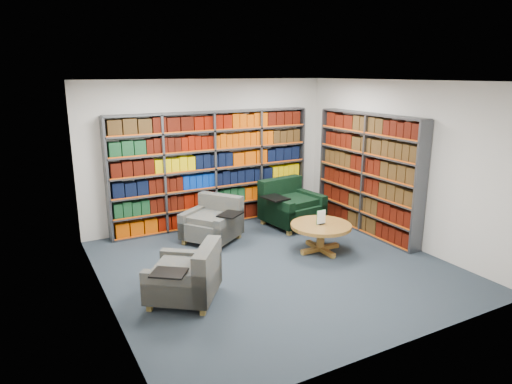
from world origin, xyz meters
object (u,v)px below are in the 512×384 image
chair_teal_left (214,223)px  chair_teal_front (189,278)px  coffee_table (321,230)px  chair_green_right (289,207)px

chair_teal_left → chair_teal_front: chair_teal_left is taller
chair_teal_front → coffee_table: bearing=12.7°
chair_teal_front → chair_green_right: bearing=35.7°
chair_teal_front → coffee_table: (2.53, 0.57, 0.07)m
chair_teal_left → chair_green_right: chair_green_right is taller
chair_green_right → coffee_table: size_ratio=1.20×
chair_teal_left → coffee_table: 1.91m
chair_teal_left → chair_teal_front: (-1.18, -1.92, -0.00)m
coffee_table → chair_green_right: bearing=78.8°
chair_teal_front → coffee_table: chair_teal_front is taller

